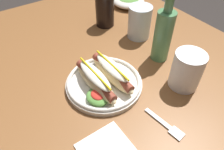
# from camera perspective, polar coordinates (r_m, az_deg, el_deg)

# --- Properties ---
(dining_table) EXTENTS (1.26, 0.91, 0.74)m
(dining_table) POSITION_cam_1_polar(r_m,az_deg,el_deg) (0.81, 2.71, -1.54)
(dining_table) COLOR brown
(dining_table) RESTS_ON ground_plane
(hot_dog_plate) EXTENTS (0.24, 0.24, 0.08)m
(hot_dog_plate) POSITION_cam_1_polar(r_m,az_deg,el_deg) (0.64, -2.27, -1.44)
(hot_dog_plate) COLOR silver
(hot_dog_plate) RESTS_ON dining_table
(fork) EXTENTS (0.12, 0.04, 0.00)m
(fork) POSITION_cam_1_polar(r_m,az_deg,el_deg) (0.59, 14.52, -13.07)
(fork) COLOR silver
(fork) RESTS_ON dining_table
(soda_cup) EXTENTS (0.08, 0.08, 0.14)m
(soda_cup) POSITION_cam_1_polar(r_m,az_deg,el_deg) (0.91, -1.95, 17.13)
(soda_cup) COLOR black
(soda_cup) RESTS_ON dining_table
(water_cup) EXTENTS (0.09, 0.09, 0.13)m
(water_cup) POSITION_cam_1_polar(r_m,az_deg,el_deg) (0.84, 7.44, 14.01)
(water_cup) COLOR silver
(water_cup) RESTS_ON dining_table
(extra_cup) EXTENTS (0.09, 0.09, 0.12)m
(extra_cup) POSITION_cam_1_polar(r_m,az_deg,el_deg) (0.66, 19.54, 1.21)
(extra_cup) COLOR white
(extra_cup) RESTS_ON dining_table
(glass_bottle) EXTENTS (0.06, 0.06, 0.24)m
(glass_bottle) POSITION_cam_1_polar(r_m,az_deg,el_deg) (0.72, 13.67, 10.65)
(glass_bottle) COLOR #4C7F51
(glass_bottle) RESTS_ON dining_table
(side_bowl) EXTENTS (0.15, 0.15, 0.05)m
(side_bowl) POSITION_cam_1_polar(r_m,az_deg,el_deg) (1.10, 4.53, 19.43)
(side_bowl) COLOR silver
(side_bowl) RESTS_ON dining_table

